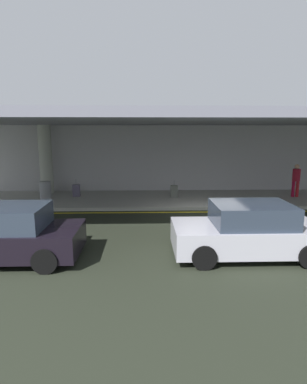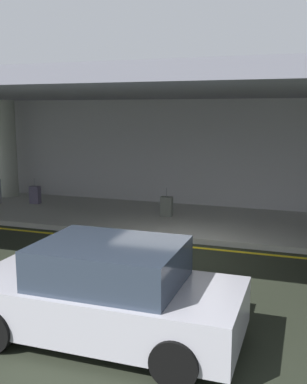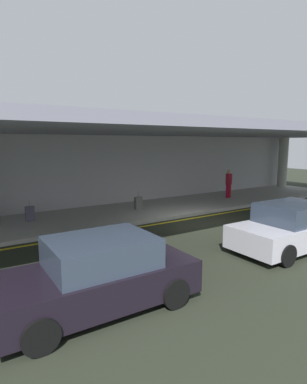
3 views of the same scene
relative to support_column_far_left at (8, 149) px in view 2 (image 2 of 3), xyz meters
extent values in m
plane|color=#252A1E|center=(8.00, -4.48, -1.97)|extent=(60.00, 60.00, 0.00)
cube|color=#ACACA4|center=(8.00, -1.38, -1.90)|extent=(26.00, 4.20, 0.15)
cube|color=yellow|center=(8.00, -3.80, -1.97)|extent=(26.00, 0.14, 0.01)
cylinder|color=#ACB1A1|center=(0.00, 0.00, 0.00)|extent=(0.68, 0.68, 3.65)
cube|color=gray|center=(8.00, -1.88, 1.97)|extent=(28.00, 13.20, 0.30)
cube|color=#B3B2B4|center=(8.00, 0.87, -0.07)|extent=(26.00, 0.30, 3.80)
cube|color=#B9B8C4|center=(8.09, -8.74, -1.42)|extent=(4.10, 1.80, 0.70)
cube|color=#2D3847|center=(8.19, -8.74, -0.77)|extent=(2.10, 1.60, 0.60)
cylinder|color=black|center=(9.44, -7.89, -1.65)|extent=(0.64, 0.22, 0.64)
cylinder|color=black|center=(9.44, -9.59, -1.65)|extent=(0.64, 0.22, 0.64)
cylinder|color=black|center=(6.74, -7.89, -1.65)|extent=(0.64, 0.22, 0.64)
cube|color=#575067|center=(1.74, -0.92, -1.51)|extent=(0.36, 0.22, 0.62)
cylinder|color=slate|center=(1.74, -0.92, -1.06)|extent=(0.02, 0.02, 0.28)
cube|color=#5C6158|center=(6.76, -1.33, -1.51)|extent=(0.36, 0.22, 0.62)
cylinder|color=slate|center=(6.76, -1.33, -1.06)|extent=(0.02, 0.02, 0.28)
camera|label=1|loc=(5.24, -17.03, 1.43)|focal=29.51mm
camera|label=2|loc=(10.86, -14.56, 1.43)|focal=42.47mm
camera|label=3|loc=(-0.88, -14.62, 1.43)|focal=29.50mm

